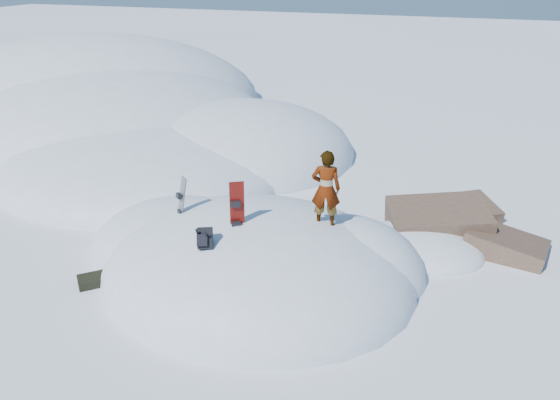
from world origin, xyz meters
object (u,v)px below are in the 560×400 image
(snowboard_red, at_px, (237,216))
(backpack, at_px, (205,238))
(person, at_px, (326,189))
(snowboard_dark, at_px, (181,205))

(snowboard_red, bearing_deg, backpack, -140.64)
(backpack, height_order, person, person)
(snowboard_dark, relative_size, backpack, 2.67)
(snowboard_red, distance_m, backpack, 0.91)
(snowboard_red, xyz_separation_m, snowboard_dark, (-1.58, 0.50, -0.22))
(person, bearing_deg, snowboard_red, 18.77)
(backpack, bearing_deg, person, 19.42)
(snowboard_red, height_order, person, person)
(snowboard_red, relative_size, backpack, 3.21)
(snowboard_red, distance_m, person, 1.91)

